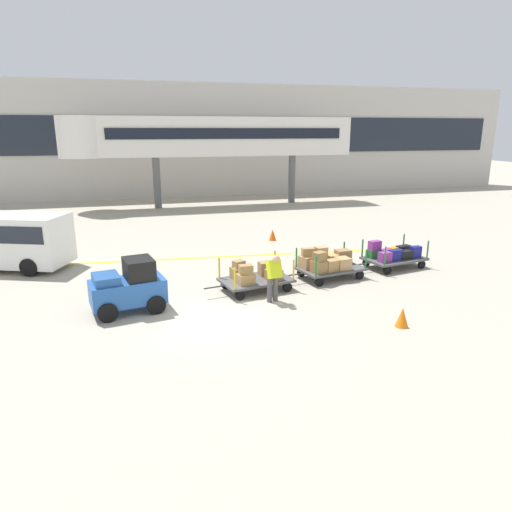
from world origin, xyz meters
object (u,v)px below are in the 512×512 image
(baggage_cart_lead, at_px, (255,276))
(shuttle_van, at_px, (3,237))
(baggage_cart_tail, at_px, (393,255))
(safety_cone_near, at_px, (402,317))
(baggage_cart_middle, at_px, (327,263))
(baggage_tug, at_px, (129,287))
(safety_cone_far, at_px, (273,235))
(baggage_handler, at_px, (274,276))

(baggage_cart_lead, xyz_separation_m, shuttle_van, (-8.62, 5.04, 0.73))
(baggage_cart_tail, xyz_separation_m, shuttle_van, (-14.52, 3.88, 0.73))
(baggage_cart_tail, distance_m, safety_cone_near, 5.76)
(baggage_cart_middle, bearing_deg, safety_cone_near, -86.68)
(baggage_tug, height_order, safety_cone_near, baggage_tug)
(baggage_cart_tail, bearing_deg, baggage_cart_lead, -168.89)
(safety_cone_near, bearing_deg, baggage_cart_middle, 93.32)
(baggage_cart_lead, xyz_separation_m, safety_cone_near, (3.13, -3.88, -0.23))
(baggage_cart_middle, distance_m, safety_cone_near, 4.49)
(shuttle_van, relative_size, safety_cone_near, 9.39)
(baggage_cart_lead, height_order, shuttle_van, shuttle_van)
(baggage_cart_lead, bearing_deg, safety_cone_far, 68.12)
(baggage_handler, distance_m, shuttle_van, 10.88)
(baggage_cart_middle, height_order, safety_cone_near, baggage_cart_middle)
(baggage_handler, bearing_deg, safety_cone_far, 73.05)
(baggage_tug, distance_m, baggage_cart_middle, 7.04)
(baggage_cart_tail, bearing_deg, shuttle_van, 165.04)
(baggage_cart_tail, distance_m, safety_cone_far, 6.45)
(baggage_tug, height_order, baggage_cart_lead, baggage_tug)
(baggage_cart_lead, bearing_deg, baggage_tug, -168.76)
(baggage_cart_lead, relative_size, safety_cone_near, 5.61)
(baggage_cart_tail, xyz_separation_m, baggage_handler, (-5.60, -2.35, 0.36))
(safety_cone_far, bearing_deg, baggage_cart_tail, -60.51)
(safety_cone_far, bearing_deg, shuttle_van, -171.30)
(baggage_cart_middle, xyz_separation_m, baggage_handler, (-2.58, -1.79, 0.29))
(shuttle_van, distance_m, safety_cone_near, 14.78)
(baggage_cart_middle, xyz_separation_m, baggage_cart_tail, (3.03, 0.57, -0.08))
(baggage_cart_middle, height_order, baggage_handler, baggage_handler)
(baggage_tug, xyz_separation_m, safety_cone_near, (7.16, -3.08, -0.48))
(baggage_cart_lead, relative_size, shuttle_van, 0.60)
(baggage_cart_lead, xyz_separation_m, baggage_handler, (0.29, -1.20, 0.36))
(baggage_cart_middle, bearing_deg, baggage_cart_tail, 10.63)
(baggage_tug, height_order, baggage_cart_middle, baggage_tug)
(baggage_cart_middle, bearing_deg, baggage_cart_lead, -168.39)
(baggage_cart_lead, height_order, baggage_cart_middle, baggage_cart_middle)
(baggage_handler, xyz_separation_m, shuttle_van, (-8.91, 6.23, 0.37))
(shuttle_van, distance_m, safety_cone_far, 11.51)
(shuttle_van, relative_size, safety_cone_far, 9.39)
(baggage_tug, relative_size, baggage_cart_lead, 0.74)
(shuttle_van, height_order, safety_cone_far, shuttle_van)
(safety_cone_near, bearing_deg, baggage_handler, 136.55)
(baggage_cart_lead, distance_m, baggage_handler, 1.28)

